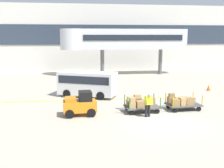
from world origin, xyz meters
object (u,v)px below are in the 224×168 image
at_px(baggage_handler, 148,104).
at_px(safety_cone_near, 209,88).
at_px(baggage_cart_lead, 141,104).
at_px(baggage_cart_middle, 182,102).
at_px(shuttle_van, 87,82).
at_px(baggage_tug, 80,104).

distance_m(baggage_handler, safety_cone_near, 10.91).
bearing_deg(safety_cone_near, baggage_cart_lead, -142.94).
height_order(baggage_cart_middle, baggage_handler, baggage_handler).
height_order(baggage_cart_lead, safety_cone_near, baggage_cart_lead).
xyz_separation_m(baggage_cart_lead, safety_cone_near, (8.15, 6.16, -0.29)).
bearing_deg(baggage_cart_middle, safety_cone_near, 49.44).
distance_m(baggage_handler, shuttle_van, 7.42).
xyz_separation_m(baggage_tug, baggage_cart_lead, (4.06, 0.25, -0.18)).
distance_m(baggage_tug, baggage_cart_middle, 7.06).
bearing_deg(shuttle_van, baggage_tug, -98.33).
height_order(baggage_cart_middle, safety_cone_near, baggage_cart_middle).
bearing_deg(baggage_tug, safety_cone_near, 27.69).
bearing_deg(baggage_tug, baggage_cart_middle, 3.01).
bearing_deg(safety_cone_near, shuttle_van, -175.76).
height_order(baggage_tug, baggage_cart_lead, baggage_tug).
distance_m(baggage_cart_middle, safety_cone_near, 7.95).
distance_m(baggage_cart_lead, shuttle_van, 6.26).
xyz_separation_m(baggage_cart_lead, shuttle_van, (-3.25, 5.31, 0.67)).
relative_size(baggage_cart_lead, baggage_handler, 1.94).
height_order(baggage_handler, shuttle_van, shuttle_van).
relative_size(shuttle_van, safety_cone_near, 9.36).
xyz_separation_m(baggage_cart_middle, baggage_handler, (-2.81, -1.38, 0.32)).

